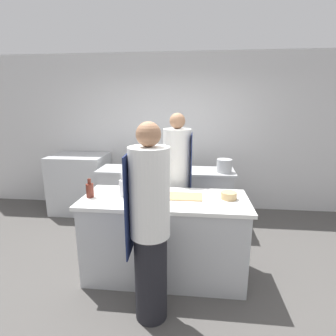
{
  "coord_description": "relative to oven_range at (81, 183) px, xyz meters",
  "views": [
    {
      "loc": [
        0.32,
        -2.68,
        1.93
      ],
      "look_at": [
        0.0,
        0.35,
        1.18
      ],
      "focal_mm": 28.0,
      "sensor_mm": 36.0,
      "label": 1
    }
  ],
  "objects": [
    {
      "name": "ground_plane",
      "position": [
        1.75,
        -1.71,
        -0.52
      ],
      "size": [
        16.0,
        16.0,
        0.0
      ],
      "primitive_type": "plane",
      "color": "#4C4947"
    },
    {
      "name": "wall_back",
      "position": [
        1.75,
        0.42,
        0.88
      ],
      "size": [
        8.0,
        0.06,
        2.8
      ],
      "color": "silver",
      "rests_on": "ground_plane"
    },
    {
      "name": "prep_counter",
      "position": [
        1.75,
        -1.71,
        -0.05
      ],
      "size": [
        1.81,
        0.75,
        0.93
      ],
      "color": "#B7BABC",
      "rests_on": "ground_plane"
    },
    {
      "name": "pass_counter",
      "position": [
        1.62,
        -0.44,
        -0.05
      ],
      "size": [
        2.12,
        0.56,
        0.93
      ],
      "color": "#B7BABC",
      "rests_on": "ground_plane"
    },
    {
      "name": "oven_range",
      "position": [
        0.0,
        0.0,
        0.0
      ],
      "size": [
        0.96,
        0.74,
        1.04
      ],
      "color": "#B7BABC",
      "rests_on": "ground_plane"
    },
    {
      "name": "chef_at_prep_near",
      "position": [
        1.7,
        -2.35,
        0.39
      ],
      "size": [
        0.36,
        0.34,
        1.8
      ],
      "rotation": [
        0.0,
        0.0,
        1.62
      ],
      "color": "black",
      "rests_on": "ground_plane"
    },
    {
      "name": "chef_at_stove",
      "position": [
        1.84,
        -1.04,
        0.4
      ],
      "size": [
        0.38,
        0.36,
        1.82
      ],
      "rotation": [
        0.0,
        0.0,
        -1.56
      ],
      "color": "black",
      "rests_on": "ground_plane"
    },
    {
      "name": "bottle_olive_oil",
      "position": [
        1.29,
        -1.71,
        0.51
      ],
      "size": [
        0.08,
        0.08,
        0.26
      ],
      "color": "silver",
      "rests_on": "prep_counter"
    },
    {
      "name": "bottle_vinegar",
      "position": [
        1.44,
        -1.51,
        0.54
      ],
      "size": [
        0.07,
        0.07,
        0.32
      ],
      "color": "#B2A84C",
      "rests_on": "prep_counter"
    },
    {
      "name": "bottle_wine",
      "position": [
        0.94,
        -1.77,
        0.5
      ],
      "size": [
        0.08,
        0.08,
        0.21
      ],
      "color": "#5B2319",
      "rests_on": "prep_counter"
    },
    {
      "name": "bowl_mixing_large",
      "position": [
        1.56,
        -1.74,
        0.45
      ],
      "size": [
        0.23,
        0.23,
        0.07
      ],
      "color": "navy",
      "rests_on": "prep_counter"
    },
    {
      "name": "bowl_prep_small",
      "position": [
        2.44,
        -1.66,
        0.45
      ],
      "size": [
        0.17,
        0.17,
        0.08
      ],
      "color": "tan",
      "rests_on": "prep_counter"
    },
    {
      "name": "cutting_board",
      "position": [
        1.96,
        -1.66,
        0.42
      ],
      "size": [
        0.39,
        0.26,
        0.01
      ],
      "color": "tan",
      "rests_on": "prep_counter"
    },
    {
      "name": "stockpot",
      "position": [
        2.51,
        -0.51,
        0.51
      ],
      "size": [
        0.23,
        0.23,
        0.2
      ],
      "color": "#B7BABC",
      "rests_on": "pass_counter"
    }
  ]
}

